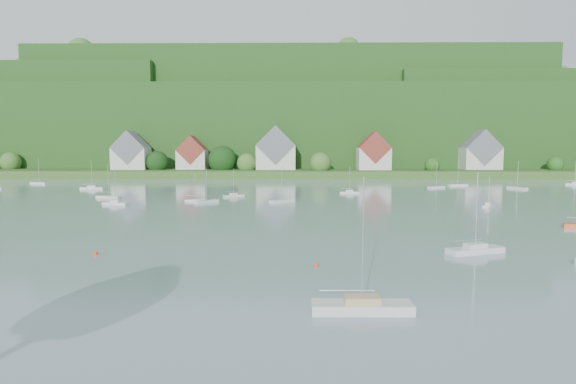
# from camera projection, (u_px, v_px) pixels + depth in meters

# --- Properties ---
(far_shore_strip) EXTENTS (600.00, 60.00, 3.00)m
(far_shore_strip) POSITION_uv_depth(u_px,v_px,m) (266.00, 172.00, 212.57)
(far_shore_strip) COLOR #345620
(far_shore_strip) RESTS_ON ground
(forested_ridge) EXTENTS (620.00, 181.22, 69.89)m
(forested_ridge) POSITION_uv_depth(u_px,v_px,m) (273.00, 129.00, 278.86)
(forested_ridge) COLOR #183C13
(forested_ridge) RESTS_ON ground
(village_building_0) EXTENTS (14.00, 10.40, 16.00)m
(village_building_0) POSITION_uv_depth(u_px,v_px,m) (131.00, 154.00, 199.61)
(village_building_0) COLOR beige
(village_building_0) RESTS_ON far_shore_strip
(village_building_1) EXTENTS (12.00, 9.36, 14.00)m
(village_building_1) POSITION_uv_depth(u_px,v_px,m) (192.00, 155.00, 201.34)
(village_building_1) COLOR beige
(village_building_1) RESTS_ON far_shore_strip
(village_building_2) EXTENTS (16.00, 11.44, 18.00)m
(village_building_2) POSITION_uv_depth(u_px,v_px,m) (276.00, 152.00, 199.74)
(village_building_2) COLOR beige
(village_building_2) RESTS_ON far_shore_strip
(village_building_3) EXTENTS (13.00, 10.40, 15.50)m
(village_building_3) POSITION_uv_depth(u_px,v_px,m) (374.00, 154.00, 197.30)
(village_building_3) COLOR beige
(village_building_3) RESTS_ON far_shore_strip
(village_building_4) EXTENTS (15.00, 10.40, 16.50)m
(village_building_4) POSITION_uv_depth(u_px,v_px,m) (480.00, 153.00, 200.67)
(village_building_4) COLOR beige
(village_building_4) RESTS_ON far_shore_strip
(near_sailboat_2) EXTENTS (7.40, 2.09, 9.99)m
(near_sailboat_2) POSITION_uv_depth(u_px,v_px,m) (362.00, 306.00, 35.41)
(near_sailboat_2) COLOR silver
(near_sailboat_2) RESTS_ON ground
(near_sailboat_3) EXTENTS (7.12, 4.14, 9.29)m
(near_sailboat_3) POSITION_uv_depth(u_px,v_px,m) (475.00, 249.00, 55.14)
(near_sailboat_3) COLOR silver
(near_sailboat_3) RESTS_ON ground
(mooring_buoy_1) EXTENTS (0.40, 0.40, 0.40)m
(mooring_buoy_1) POSITION_uv_depth(u_px,v_px,m) (381.00, 312.00, 35.60)
(mooring_buoy_1) COLOR silver
(mooring_buoy_1) RESTS_ON ground
(mooring_buoy_2) EXTENTS (0.45, 0.45, 0.45)m
(mooring_buoy_2) POSITION_uv_depth(u_px,v_px,m) (316.00, 266.00, 49.30)
(mooring_buoy_2) COLOR #FF4011
(mooring_buoy_2) RESTS_ON ground
(mooring_buoy_3) EXTENTS (0.50, 0.50, 0.50)m
(mooring_buoy_3) POSITION_uv_depth(u_px,v_px,m) (96.00, 255.00, 54.58)
(mooring_buoy_3) COLOR #FF4011
(mooring_buoy_3) RESTS_ON ground
(far_sailboat_cluster) EXTENTS (183.15, 64.69, 8.71)m
(far_sailboat_cluster) POSITION_uv_depth(u_px,v_px,m) (307.00, 192.00, 126.85)
(far_sailboat_cluster) COLOR silver
(far_sailboat_cluster) RESTS_ON ground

